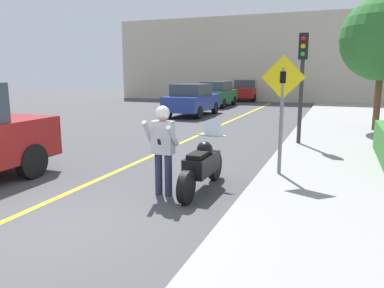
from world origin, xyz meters
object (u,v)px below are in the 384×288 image
at_px(street_tree, 383,39).
at_px(parked_car_green, 217,94).
at_px(person_biker, 163,142).
at_px(crossing_sign, 282,104).
at_px(traffic_light, 302,67).
at_px(motorcycle, 202,166).
at_px(parked_car_blue, 192,100).
at_px(parked_car_red, 247,90).

distance_m(street_tree, parked_car_green, 12.76).
relative_size(person_biker, crossing_sign, 0.67).
relative_size(person_biker, traffic_light, 0.51).
xyz_separation_m(person_biker, parked_car_green, (-4.72, 18.18, -0.17)).
height_order(motorcycle, parked_car_blue, parked_car_blue).
height_order(traffic_light, parked_car_red, traffic_light).
bearing_deg(parked_car_green, parked_car_blue, -85.61).
xyz_separation_m(motorcycle, person_biker, (-0.57, -0.55, 0.53)).
bearing_deg(street_tree, motorcycle, -112.61).
bearing_deg(parked_car_blue, traffic_light, -47.74).
height_order(crossing_sign, parked_car_red, crossing_sign).
relative_size(crossing_sign, traffic_light, 0.76).
height_order(crossing_sign, traffic_light, traffic_light).
distance_m(person_biker, parked_car_red, 24.52).
bearing_deg(person_biker, parked_car_red, 99.44).
height_order(motorcycle, parked_car_green, parked_car_green).
distance_m(traffic_light, parked_car_green, 14.19).
bearing_deg(parked_car_red, person_biker, -80.56).
bearing_deg(crossing_sign, motorcycle, -133.55).
bearing_deg(parked_car_blue, parked_car_green, 94.39).
xyz_separation_m(traffic_light, parked_car_green, (-6.61, 12.46, -1.57)).
distance_m(motorcycle, person_biker, 0.96).
distance_m(crossing_sign, parked_car_green, 17.57).
xyz_separation_m(parked_car_blue, parked_car_red, (0.27, 11.68, 0.00)).
bearing_deg(street_tree, person_biker, -114.34).
bearing_deg(parked_car_blue, person_biker, -71.08).
height_order(person_biker, street_tree, street_tree).
relative_size(motorcycle, parked_car_blue, 0.53).
bearing_deg(traffic_light, street_tree, 57.68).
bearing_deg(parked_car_red, street_tree, -60.26).
bearing_deg(parked_car_blue, street_tree, -18.81).
bearing_deg(motorcycle, person_biker, -136.08).
bearing_deg(parked_car_green, crossing_sign, -67.99).
distance_m(parked_car_blue, parked_car_red, 11.68).
bearing_deg(traffic_light, parked_car_blue, 132.26).
relative_size(motorcycle, crossing_sign, 0.89).
height_order(person_biker, crossing_sign, crossing_sign).
xyz_separation_m(motorcycle, parked_car_green, (-5.29, 17.62, 0.36)).
height_order(crossing_sign, parked_car_blue, crossing_sign).
bearing_deg(parked_car_blue, crossing_sign, -59.91).
distance_m(motorcycle, crossing_sign, 2.18).
height_order(crossing_sign, parked_car_green, crossing_sign).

